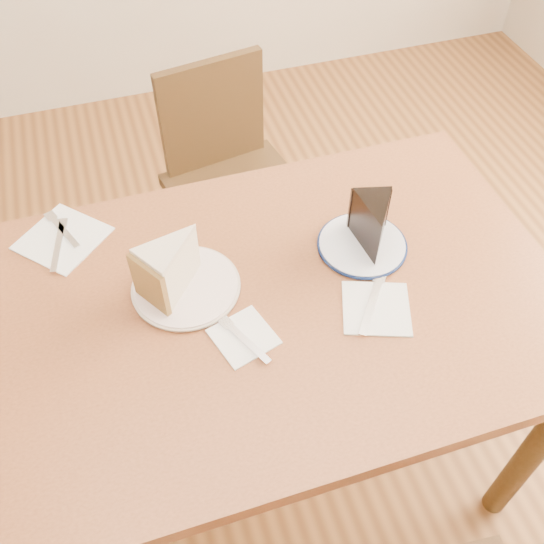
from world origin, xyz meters
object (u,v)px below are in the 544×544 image
Objects in this scene: table at (278,324)px; carrot_cake at (175,265)px; plate_navy at (362,245)px; chair_far at (232,182)px; chocolate_cake at (373,228)px; plate_cream at (186,287)px.

table is 9.13× the size of carrot_cake.
plate_navy reaches higher than table.
chair_far reaches higher than table.
table is at bearing -160.96° from plate_navy.
carrot_cake reaches higher than table.
table is at bearing 30.05° from chocolate_cake.
chocolate_cake is at bearing -35.27° from plate_navy.
plate_navy is at bearing -0.20° from plate_cream.
chair_far is 6.16× the size of carrot_cake.
plate_cream is 0.42m from chocolate_cake.
carrot_cake is at bearing 178.27° from plate_navy.
carrot_cake reaches higher than plate_navy.
plate_navy is (0.14, -0.63, 0.31)m from chair_far.
plate_navy is at bearing 92.60° from chair_far.
chair_far is 6.78× the size of chocolate_cake.
plate_navy is 1.60× the size of chocolate_cake.
plate_navy is (0.22, 0.08, 0.10)m from table.
chair_far is (0.08, 0.71, -0.20)m from table.
chocolate_cake is (0.24, 0.07, 0.16)m from table.
plate_cream is 0.40m from plate_navy.
carrot_cake is at bearing 11.38° from chocolate_cake.
chocolate_cake is at bearing -1.64° from plate_cream.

